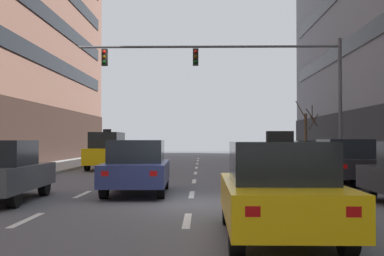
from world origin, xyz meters
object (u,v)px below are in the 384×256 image
object	(u,v)px
car_driving_1	(137,167)
car_parked_2	(344,162)
taxi_driving_3	(107,151)
car_driving_0	(0,171)
car_parked_3	(309,157)
street_tree_0	(307,133)
taxi_driving_2	(279,191)
traffic_signal_0	(245,72)

from	to	relation	value
car_driving_1	car_parked_2	bearing A→B (deg)	25.50
taxi_driving_3	car_driving_0	bearing A→B (deg)	-90.59
car_parked_3	taxi_driving_3	bearing A→B (deg)	164.13
car_driving_1	car_parked_2	xyz separation A→B (m)	(7.47, 3.56, 0.01)
car_parked_2	street_tree_0	world-z (taller)	street_tree_0
car_driving_0	taxi_driving_2	xyz separation A→B (m)	(6.86, -5.03, -0.01)
car_parked_3	street_tree_0	size ratio (longest dim) A/B	0.97
taxi_driving_3	car_parked_3	world-z (taller)	taxi_driving_3
car_driving_0	taxi_driving_3	world-z (taller)	taxi_driving_3
car_driving_1	traffic_signal_0	bearing A→B (deg)	65.60
car_driving_0	car_driving_1	size ratio (longest dim) A/B	1.00
taxi_driving_3	car_parked_3	xyz separation A→B (m)	(10.82, -3.08, -0.25)
car_driving_0	traffic_signal_0	distance (m)	14.32
car_parked_2	taxi_driving_3	bearing A→B (deg)	139.68
taxi_driving_2	car_parked_2	world-z (taller)	taxi_driving_2
car_parked_3	street_tree_0	world-z (taller)	street_tree_0
taxi_driving_3	car_parked_2	world-z (taller)	taxi_driving_3
car_driving_1	traffic_signal_0	world-z (taller)	traffic_signal_0
taxi_driving_3	street_tree_0	world-z (taller)	street_tree_0
car_parked_3	traffic_signal_0	xyz separation A→B (m)	(-3.28, -0.43, 4.26)
car_parked_3	car_parked_2	bearing A→B (deg)	-89.99
car_driving_1	taxi_driving_2	distance (m)	7.86
taxi_driving_2	street_tree_0	xyz separation A→B (m)	(6.68, 29.75, 1.42)
car_driving_0	car_driving_1	distance (m)	4.07
street_tree_0	taxi_driving_2	bearing A→B (deg)	-102.65
car_driving_0	car_parked_3	xyz separation A→B (m)	(10.97, 11.74, -0.02)
traffic_signal_0	street_tree_0	world-z (taller)	traffic_signal_0
taxi_driving_2	taxi_driving_3	distance (m)	20.95
car_driving_0	taxi_driving_3	bearing A→B (deg)	89.41
car_driving_0	car_parked_2	size ratio (longest dim) A/B	0.98
car_driving_0	street_tree_0	bearing A→B (deg)	61.29
taxi_driving_2	street_tree_0	distance (m)	30.52
car_driving_0	street_tree_0	world-z (taller)	street_tree_0
car_driving_1	street_tree_0	world-z (taller)	street_tree_0
car_driving_1	street_tree_0	bearing A→B (deg)	66.09
taxi_driving_2	traffic_signal_0	bearing A→B (deg)	87.08
car_driving_1	car_parked_3	bearing A→B (deg)	52.32
car_parked_2	taxi_driving_2	bearing A→B (deg)	-111.06
taxi_driving_3	street_tree_0	size ratio (longest dim) A/B	0.97
taxi_driving_2	traffic_signal_0	xyz separation A→B (m)	(0.83, 16.34, 4.25)
traffic_signal_0	car_parked_2	bearing A→B (deg)	-59.98
car_driving_1	car_parked_3	size ratio (longest dim) A/B	1.03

